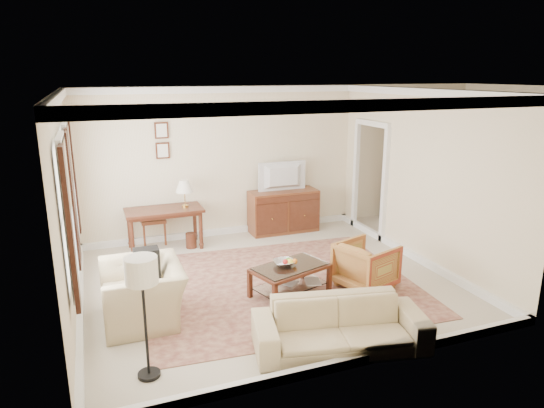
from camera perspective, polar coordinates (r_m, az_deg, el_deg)
room_shell at (r=6.99m, az=-0.67°, el=9.75°), size 5.51×5.01×2.91m
annex_bedroom at (r=10.69m, az=20.31°, el=-0.94°), size 3.00×2.70×2.90m
window_front at (r=6.05m, az=-22.92°, el=-1.21°), size 0.12×1.56×1.80m
window_rear at (r=7.61m, az=-22.63°, el=1.99°), size 0.12×1.56×1.80m
doorway at (r=9.74m, az=11.39°, el=2.67°), size 0.10×1.12×2.25m
rug at (r=7.50m, az=0.80°, el=-9.45°), size 4.24×3.71×0.01m
writing_desk at (r=9.02m, az=-12.58°, el=-1.23°), size 1.38×0.69×0.75m
desk_chair at (r=9.36m, az=-13.88°, el=-1.45°), size 0.49×0.49×1.05m
desk_lamp at (r=8.98m, az=-10.24°, el=1.21°), size 0.32×0.32×0.50m
framed_prints at (r=9.17m, az=-12.81°, el=7.33°), size 0.25×0.04×0.68m
sideboard at (r=9.82m, az=1.35°, el=-0.84°), size 1.38×0.53×0.85m
tv at (r=9.59m, az=1.42°, el=4.31°), size 0.95×0.55×0.12m
coffee_table at (r=7.05m, az=2.14°, el=-8.08°), size 1.22×0.93×0.46m
fruit_bowl at (r=7.00m, az=1.42°, el=-6.82°), size 0.42×0.42×0.10m
book_a at (r=7.08m, az=1.31°, el=-9.47°), size 0.25×0.19×0.38m
book_b at (r=7.20m, az=3.97°, el=-9.10°), size 0.28×0.10×0.38m
striped_armchair at (r=7.42m, az=11.03°, el=-6.83°), size 0.91×0.94×0.77m
club_armchair at (r=6.53m, az=-15.02°, el=-9.07°), size 0.75×1.16×1.01m
backpack at (r=6.56m, az=-14.52°, el=-6.56°), size 0.25×0.34×0.40m
sofa at (r=5.81m, az=8.05°, el=-13.14°), size 2.08×0.98×0.78m
floor_lamp at (r=5.12m, az=-15.05°, el=-8.57°), size 0.33×0.33×1.36m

